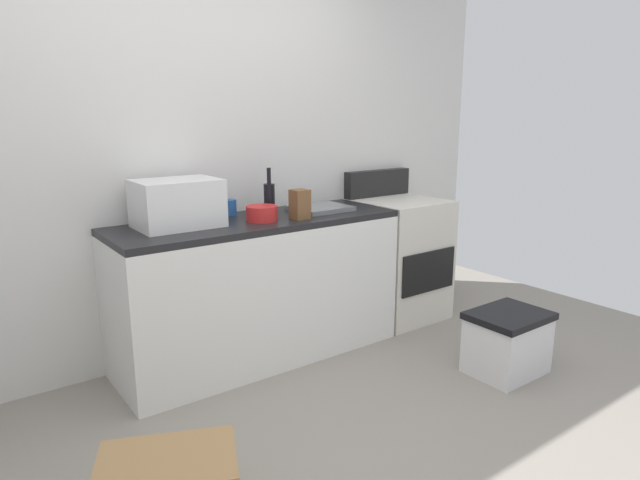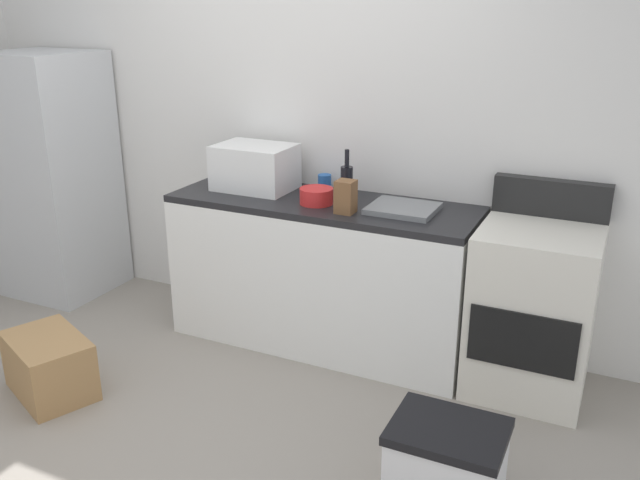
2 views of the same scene
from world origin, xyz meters
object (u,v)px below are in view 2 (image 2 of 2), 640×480
object	(u,v)px
refrigerator	(53,176)
cardboard_box_large	(49,366)
microwave	(255,167)
wine_bottle	(347,182)
stove_oven	(533,308)
coffee_mug	(325,183)
mixing_bowl	(316,196)
knife_block	(346,197)
storage_bin	(446,466)

from	to	relation	value
refrigerator	cardboard_box_large	size ratio (longest dim) A/B	3.36
microwave	wine_bottle	size ratio (longest dim) A/B	1.53
stove_oven	coffee_mug	distance (m)	1.40
wine_bottle	refrigerator	bearing A→B (deg)	-177.09
refrigerator	microwave	xyz separation A→B (m)	(1.57, 0.11, 0.20)
wine_bottle	mixing_bowl	size ratio (longest dim) A/B	1.58
knife_block	storage_bin	world-z (taller)	knife_block
storage_bin	coffee_mug	bearing A→B (deg)	131.78
refrigerator	mixing_bowl	distance (m)	2.05
refrigerator	mixing_bowl	size ratio (longest dim) A/B	8.80
stove_oven	refrigerator	bearing A→B (deg)	-179.03
wine_bottle	knife_block	size ratio (longest dim) A/B	1.67
cardboard_box_large	storage_bin	xyz separation A→B (m)	(2.13, 0.06, 0.03)
microwave	storage_bin	world-z (taller)	microwave
stove_oven	storage_bin	size ratio (longest dim) A/B	2.39
wine_bottle	storage_bin	distance (m)	1.70
knife_block	mixing_bowl	bearing A→B (deg)	157.93
stove_oven	storage_bin	bearing A→B (deg)	-97.79
stove_oven	mixing_bowl	bearing A→B (deg)	-176.70
knife_block	cardboard_box_large	world-z (taller)	knife_block
coffee_mug	cardboard_box_large	distance (m)	1.85
knife_block	wine_bottle	bearing A→B (deg)	111.92
wine_bottle	mixing_bowl	xyz separation A→B (m)	(-0.13, -0.13, -0.06)
wine_bottle	knife_block	world-z (taller)	wine_bottle
wine_bottle	knife_block	distance (m)	0.23
mixing_bowl	storage_bin	xyz separation A→B (m)	(1.08, -1.02, -0.75)
wine_bottle	coffee_mug	world-z (taller)	wine_bottle
wine_bottle	coffee_mug	bearing A→B (deg)	145.39
microwave	storage_bin	size ratio (longest dim) A/B	1.00
coffee_mug	storage_bin	size ratio (longest dim) A/B	0.22
refrigerator	cardboard_box_large	xyz separation A→B (m)	(0.99, -1.10, -0.67)
wine_bottle	mixing_bowl	bearing A→B (deg)	-136.07
stove_oven	coffee_mug	xyz separation A→B (m)	(-1.30, 0.20, 0.48)
microwave	cardboard_box_large	distance (m)	1.60
stove_oven	storage_bin	distance (m)	1.14
microwave	stove_oven	bearing A→B (deg)	-1.96
stove_oven	cardboard_box_large	size ratio (longest dim) A/B	2.21
coffee_mug	cardboard_box_large	xyz separation A→B (m)	(-0.98, -1.35, -0.79)
wine_bottle	cardboard_box_large	world-z (taller)	wine_bottle
refrigerator	stove_oven	world-z (taller)	refrigerator
microwave	knife_block	xyz separation A→B (m)	(0.69, -0.22, -0.05)
refrigerator	coffee_mug	world-z (taller)	refrigerator
refrigerator	storage_bin	bearing A→B (deg)	-18.38
refrigerator	wine_bottle	xyz separation A→B (m)	(2.17, 0.11, 0.17)
wine_bottle	knife_block	bearing A→B (deg)	-68.08
refrigerator	microwave	bearing A→B (deg)	4.13
knife_block	refrigerator	bearing A→B (deg)	177.38
refrigerator	wine_bottle	world-z (taller)	refrigerator
microwave	cardboard_box_large	world-z (taller)	microwave
mixing_bowl	refrigerator	bearing A→B (deg)	179.56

